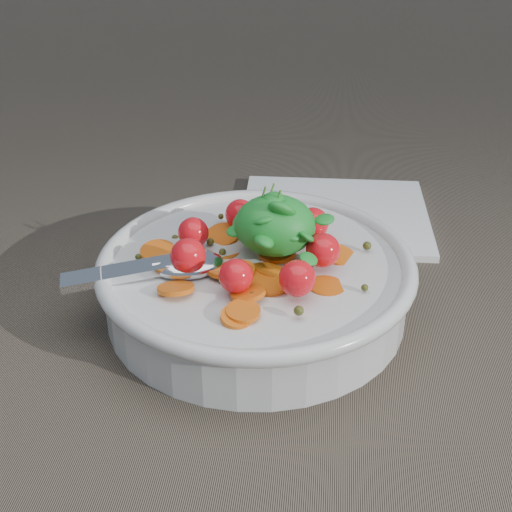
# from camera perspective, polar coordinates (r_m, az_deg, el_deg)

# --- Properties ---
(ground) EXTENTS (6.00, 6.00, 0.00)m
(ground) POSITION_cam_1_polar(r_m,az_deg,el_deg) (0.54, 2.56, -4.77)
(ground) COLOR brown
(ground) RESTS_ON ground
(bowl) EXTENTS (0.25, 0.23, 0.10)m
(bowl) POSITION_cam_1_polar(r_m,az_deg,el_deg) (0.53, -0.01, -1.95)
(bowl) COLOR silver
(bowl) RESTS_ON ground
(napkin) EXTENTS (0.18, 0.16, 0.01)m
(napkin) POSITION_cam_1_polar(r_m,az_deg,el_deg) (0.68, 6.30, 3.27)
(napkin) COLOR white
(napkin) RESTS_ON ground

